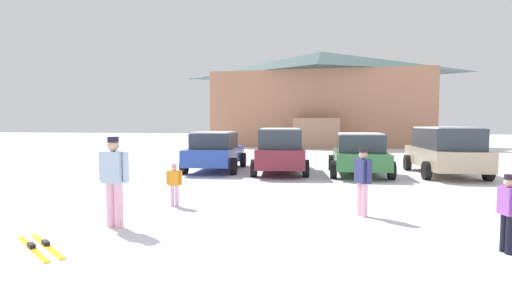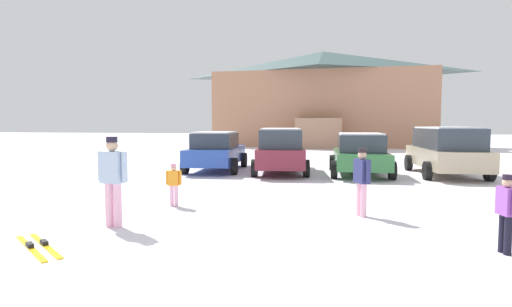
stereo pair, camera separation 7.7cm
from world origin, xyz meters
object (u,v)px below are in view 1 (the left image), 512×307
Objects in this scene: parked_green_coupe at (359,154)px; skier_child_in_orange_jacket at (174,182)px; skier_teen_in_navy_coat at (363,178)px; skier_adult_in_blue_parka at (114,176)px; skier_child_in_purple_jacket at (508,209)px; ski_lodge at (321,98)px; pair_of_skis at (39,246)px; parked_blue_hatchback at (216,151)px; parked_maroon_van at (280,149)px; parked_beige_suv at (445,149)px.

parked_green_coupe reaches higher than skier_child_in_orange_jacket.
skier_child_in_orange_jacket is 4.20m from skier_teen_in_navy_coat.
skier_child_in_purple_jacket is at bearing -2.38° from skier_adult_in_blue_parka.
ski_lodge is 19.23× the size of skier_child_in_orange_jacket.
skier_child_in_purple_jacket is at bearing 8.82° from pair_of_skis.
ski_lodge is 22.29m from parked_green_coupe.
pair_of_skis is at bearing -95.82° from ski_lodge.
parked_blue_hatchback is at bearing 91.83° from pair_of_skis.
skier_teen_in_navy_coat is 1.21× the size of skier_child_in_purple_jacket.
parked_maroon_van is 7.21m from skier_child_in_orange_jacket.
parked_beige_suv is 3.18× the size of pair_of_skis.
parked_blue_hatchback is 3.97× the size of skier_child_in_purple_jacket.
pair_of_skis is at bearing -102.82° from parked_maroon_van.
parked_green_coupe is 3.06× the size of skier_teen_in_navy_coat.
skier_adult_in_blue_parka is at bearing -118.97° from parked_green_coupe.
parked_green_coupe is (2.11, -21.91, -3.52)m from ski_lodge.
parked_beige_suv is 13.65m from pair_of_skis.
pair_of_skis is (-2.36, -10.37, -0.92)m from parked_maroon_van.
parked_blue_hatchback is 3.29× the size of skier_teen_in_navy_coat.
skier_teen_in_navy_coat reaches higher than pair_of_skis.
parked_beige_suv is 8.27m from skier_teen_in_navy_coat.
ski_lodge is at bearing 103.71° from parked_beige_suv.
skier_adult_in_blue_parka is (-2.78, -30.76, -3.38)m from ski_lodge.
ski_lodge is 13.53× the size of skier_teen_in_navy_coat.
parked_blue_hatchback is 7.29m from skier_child_in_orange_jacket.
parked_maroon_van is 1.04× the size of parked_beige_suv.
parked_beige_suv is at bearing 80.63° from skier_child_in_purple_jacket.
skier_adult_in_blue_parka reaches higher than skier_teen_in_navy_coat.
skier_child_in_purple_jacket is at bearing -63.80° from parked_maroon_van.
parked_green_coupe is 8.24m from skier_child_in_orange_jacket.
ski_lodge reaches higher than parked_maroon_van.
parked_maroon_van is 10.68m from pair_of_skis.
parked_blue_hatchback reaches higher than skier_child_in_purple_jacket.
parked_beige_suv reaches higher than pair_of_skis.
parked_green_coupe reaches higher than pair_of_skis.
skier_child_in_orange_jacket is (-4.56, -6.86, -0.24)m from parked_green_coupe.
skier_teen_in_navy_coat is at bearing -92.97° from parked_green_coupe.
skier_adult_in_blue_parka is (-8.02, -9.29, -0.02)m from parked_beige_suv.
skier_teen_in_navy_coat is 0.94× the size of pair_of_skis.
parked_blue_hatchback is 9.13m from skier_teen_in_navy_coat.
parked_maroon_van is at bearing -177.57° from parked_beige_suv.
skier_child_in_purple_jacket reaches higher than skier_child_in_orange_jacket.
ski_lodge is 32.56m from pair_of_skis.
parked_beige_suv is 9.69m from skier_child_in_purple_jacket.
parked_beige_suv is 10.60m from skier_child_in_orange_jacket.
parked_green_coupe is 7.07m from skier_teen_in_navy_coat.
skier_teen_in_navy_coat is (-3.49, -7.50, -0.17)m from parked_beige_suv.
skier_teen_in_navy_coat is (1.75, -28.97, -3.53)m from ski_lodge.
pair_of_skis is (-5.39, -10.19, -0.78)m from parked_green_coupe.
ski_lodge is 11.41× the size of skier_adult_in_blue_parka.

